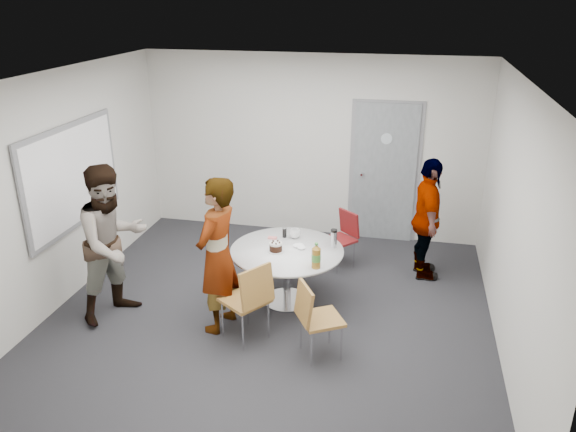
% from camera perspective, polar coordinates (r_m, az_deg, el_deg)
% --- Properties ---
extents(floor, '(5.00, 5.00, 0.00)m').
position_cam_1_polar(floor, '(6.64, -1.77, -9.92)').
color(floor, black).
rests_on(floor, ground).
extents(ceiling, '(5.00, 5.00, 0.00)m').
position_cam_1_polar(ceiling, '(5.69, -2.09, 13.83)').
color(ceiling, silver).
rests_on(ceiling, wall_back).
extents(wall_back, '(5.00, 0.00, 5.00)m').
position_cam_1_polar(wall_back, '(8.36, 2.33, 7.02)').
color(wall_back, beige).
rests_on(wall_back, floor).
extents(wall_left, '(0.00, 5.00, 5.00)m').
position_cam_1_polar(wall_left, '(7.05, -22.04, 2.52)').
color(wall_left, beige).
rests_on(wall_left, floor).
extents(wall_right, '(0.00, 5.00, 5.00)m').
position_cam_1_polar(wall_right, '(5.97, 22.05, -0.90)').
color(wall_right, beige).
rests_on(wall_right, floor).
extents(wall_front, '(5.00, 0.00, 5.00)m').
position_cam_1_polar(wall_front, '(3.92, -11.12, -11.86)').
color(wall_front, beige).
rests_on(wall_front, floor).
extents(door, '(1.02, 0.17, 2.12)m').
position_cam_1_polar(door, '(8.32, 9.76, 4.32)').
color(door, slate).
rests_on(door, wall_back).
extents(whiteboard, '(0.04, 1.90, 1.25)m').
position_cam_1_polar(whiteboard, '(7.15, -21.03, 3.79)').
color(whiteboard, gray).
rests_on(whiteboard, wall_left).
extents(table, '(1.33, 1.33, 0.99)m').
position_cam_1_polar(table, '(6.59, 0.09, -4.17)').
color(table, silver).
rests_on(table, floor).
extents(chair_near_left, '(0.63, 0.61, 0.91)m').
position_cam_1_polar(chair_near_left, '(5.91, -3.87, -8.06)').
color(chair_near_left, brown).
rests_on(chair_near_left, floor).
extents(chair_near_right, '(0.57, 0.55, 0.83)m').
position_cam_1_polar(chair_near_right, '(5.69, 2.63, -9.89)').
color(chair_near_right, brown).
rests_on(chair_near_right, floor).
extents(chair_far, '(0.54, 0.54, 0.78)m').
position_cam_1_polar(chair_far, '(7.57, 5.63, -1.82)').
color(chair_far, maroon).
rests_on(chair_far, floor).
extents(person_main, '(0.54, 0.71, 1.75)m').
position_cam_1_polar(person_main, '(6.05, -7.17, -4.00)').
color(person_main, '#A5C6EA').
rests_on(person_main, floor).
extents(person_left, '(1.01, 1.09, 1.80)m').
position_cam_1_polar(person_left, '(6.53, -17.37, -2.61)').
color(person_left, white).
rests_on(person_left, floor).
extents(person_right, '(0.52, 0.98, 1.60)m').
position_cam_1_polar(person_right, '(7.34, 13.94, -0.34)').
color(person_right, black).
rests_on(person_right, floor).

